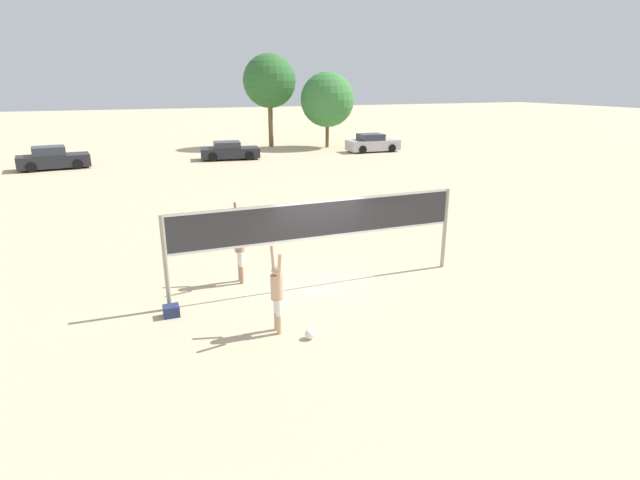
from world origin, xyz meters
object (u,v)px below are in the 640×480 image
at_px(volleyball, 310,334).
at_px(tree_right_cluster, 269,81).
at_px(parked_car_near, 229,151).
at_px(parked_car_mid, 372,144).
at_px(parked_car_far, 53,159).
at_px(player_blocker, 239,242).
at_px(tree_left_cluster, 327,100).
at_px(gear_bag, 171,311).
at_px(player_spiker, 277,290).
at_px(volleyball_net, 320,226).

bearing_deg(volleyball, tree_right_cluster, 74.84).
height_order(parked_car_near, parked_car_mid, parked_car_mid).
bearing_deg(parked_car_far, parked_car_near, -6.94).
xyz_separation_m(parked_car_near, parked_car_far, (-11.55, 0.05, 0.07)).
bearing_deg(parked_car_mid, volleyball, -117.46).
height_order(player_blocker, parked_car_near, player_blocker).
distance_m(tree_left_cluster, tree_right_cluster, 5.14).
relative_size(volleyball, tree_left_cluster, 0.04).
distance_m(parked_car_mid, parked_car_far, 23.17).
distance_m(parked_car_far, tree_left_cluster, 21.47).
bearing_deg(gear_bag, tree_right_cluster, 69.26).
bearing_deg(volleyball, parked_car_mid, 59.88).
bearing_deg(gear_bag, volleyball, -40.23).
xyz_separation_m(parked_car_mid, tree_left_cluster, (-2.29, 4.03, 3.32)).
relative_size(player_spiker, tree_right_cluster, 0.26).
xyz_separation_m(player_blocker, parked_car_far, (-6.85, 23.50, -0.55)).
distance_m(volleyball_net, parked_car_far, 26.15).
height_order(player_spiker, parked_car_mid, player_spiker).
distance_m(gear_bag, parked_car_far, 25.46).
relative_size(gear_bag, tree_left_cluster, 0.06).
xyz_separation_m(parked_car_mid, parked_car_far, (-23.17, 0.28, 0.00)).
bearing_deg(tree_right_cluster, volleyball_net, -104.11).
relative_size(volleyball_net, parked_car_near, 1.87).
distance_m(volleyball, tree_left_cluster, 34.03).
xyz_separation_m(player_blocker, tree_left_cluster, (14.03, 27.25, 2.77)).
xyz_separation_m(player_blocker, parked_car_near, (4.70, 23.45, -0.61)).
distance_m(volleyball_net, player_spiker, 2.93).
bearing_deg(volleyball_net, volleyball, -116.23).
xyz_separation_m(volleyball, parked_car_mid, (15.68, 27.02, 0.54)).
bearing_deg(tree_right_cluster, parked_car_mid, -43.47).
bearing_deg(tree_right_cluster, gear_bag, -110.74).
distance_m(player_spiker, gear_bag, 2.91).
relative_size(parked_car_far, tree_left_cluster, 0.71).
distance_m(player_spiker, parked_car_mid, 31.03).
bearing_deg(parked_car_far, tree_left_cluster, 3.50).
distance_m(player_blocker, tree_left_cluster, 30.78).
bearing_deg(parked_car_mid, tree_right_cluster, 139.18).
xyz_separation_m(volleyball, tree_right_cluster, (9.03, 33.32, 5.35)).
xyz_separation_m(player_spiker, parked_car_mid, (16.23, 26.44, -0.39)).
height_order(parked_car_mid, tree_left_cluster, tree_left_cluster).
relative_size(player_spiker, parked_car_mid, 0.47).
bearing_deg(parked_car_near, volleyball_net, -88.71).
bearing_deg(parked_car_near, volleyball, -90.85).
bearing_deg(volleyball_net, tree_left_cluster, 66.95).
xyz_separation_m(player_spiker, parked_car_near, (4.61, 26.67, -0.45)).
bearing_deg(tree_left_cluster, parked_car_near, -157.85).
relative_size(player_spiker, tree_left_cluster, 0.32).
relative_size(player_spiker, parked_car_far, 0.45).
distance_m(parked_car_near, tree_right_cluster, 9.25).
height_order(volleyball_net, volleyball, volleyball_net).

